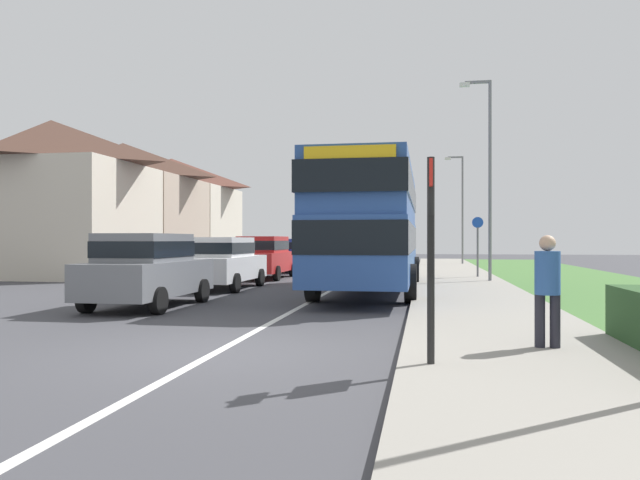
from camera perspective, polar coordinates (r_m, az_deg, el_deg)
ground_plane at (r=8.86m, az=-9.79°, el=-10.43°), size 120.00×120.00×0.00m
lane_marking_centre at (r=16.54m, az=-0.38°, el=-5.53°), size 0.14×60.00×0.01m
pavement_near_side at (r=14.34m, az=14.98°, el=-6.16°), size 3.20×68.00×0.12m
double_decker_bus at (r=18.45m, az=4.87°, el=1.69°), size 2.80×11.01×3.70m
parked_car_grey at (r=14.87m, az=-15.98°, el=-2.50°), size 1.88×4.15×1.75m
parked_car_white at (r=19.92m, az=-9.23°, el=-1.94°), size 1.93×4.46×1.68m
parked_car_red at (r=25.00m, az=-5.29°, el=-1.48°), size 1.93×4.57×1.74m
parked_car_blue at (r=30.23m, az=-2.55°, el=-1.30°), size 1.89×3.98×1.65m
pedestrian_at_stop at (r=8.92m, az=20.66°, el=-4.04°), size 0.34×0.34×1.67m
bus_stop_sign at (r=7.37m, az=10.41°, el=-0.50°), size 0.09×0.52×2.60m
cycle_route_sign at (r=25.08m, az=14.65°, el=-0.38°), size 0.44×0.08×2.52m
street_lamp_mid at (r=22.93m, az=15.48°, el=6.65°), size 1.14×0.20×7.40m
street_lamp_far at (r=38.64m, az=13.13°, el=3.49°), size 1.14×0.20×6.80m
house_terrace_far_side at (r=34.34m, az=-18.11°, el=3.05°), size 7.56×18.92×6.83m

